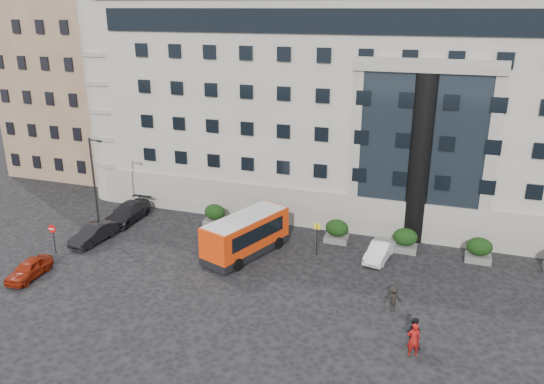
% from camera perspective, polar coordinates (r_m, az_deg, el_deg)
% --- Properties ---
extents(ground, '(120.00, 120.00, 0.00)m').
position_cam_1_polar(ground, '(37.10, -5.53, -8.76)').
color(ground, black).
rests_on(ground, ground).
extents(civic_building, '(44.00, 24.00, 18.00)m').
position_cam_1_polar(civic_building, '(52.94, 10.24, 9.88)').
color(civic_building, '#A29B8F').
rests_on(civic_building, ground).
extents(entrance_column, '(1.80, 1.80, 13.00)m').
position_cam_1_polar(entrance_column, '(41.47, 15.63, 3.34)').
color(entrance_column, black).
rests_on(entrance_column, ground).
extents(apartment_near, '(14.00, 14.00, 20.00)m').
position_cam_1_polar(apartment_near, '(62.92, -18.69, 11.57)').
color(apartment_near, '#81644B').
rests_on(apartment_near, ground).
extents(apartment_far, '(13.00, 13.00, 22.00)m').
position_cam_1_polar(apartment_far, '(79.33, -12.59, 14.24)').
color(apartment_far, '#856D4D').
rests_on(apartment_far, ground).
extents(hedge_a, '(1.80, 1.26, 1.84)m').
position_cam_1_polar(hedge_a, '(44.68, -6.16, -2.45)').
color(hedge_a, '#525250').
rests_on(hedge_a, ground).
extents(hedge_b, '(1.80, 1.26, 1.84)m').
position_cam_1_polar(hedge_b, '(42.86, 0.17, -3.30)').
color(hedge_b, '#525250').
rests_on(hedge_b, ground).
extents(hedge_c, '(1.80, 1.26, 1.84)m').
position_cam_1_polar(hedge_c, '(41.61, 6.98, -4.16)').
color(hedge_c, '#525250').
rests_on(hedge_c, ground).
extents(hedge_d, '(1.80, 1.26, 1.84)m').
position_cam_1_polar(hedge_d, '(41.00, 14.12, -5.01)').
color(hedge_d, '#525250').
rests_on(hedge_d, ground).
extents(hedge_e, '(1.80, 1.26, 1.84)m').
position_cam_1_polar(hedge_e, '(41.03, 21.38, -5.79)').
color(hedge_e, '#525250').
rests_on(hedge_e, ground).
extents(street_lamp, '(1.16, 0.18, 8.00)m').
position_cam_1_polar(street_lamp, '(43.65, -18.51, 0.90)').
color(street_lamp, '#262628').
rests_on(street_lamp, ground).
extents(bus_stop_sign, '(0.50, 0.08, 2.52)m').
position_cam_1_polar(bus_stop_sign, '(38.97, 4.86, -4.48)').
color(bus_stop_sign, '#262628').
rests_on(bus_stop_sign, ground).
extents(no_entry_sign, '(0.64, 0.16, 2.32)m').
position_cam_1_polar(no_entry_sign, '(42.33, -22.52, -4.10)').
color(no_entry_sign, '#262628').
rests_on(no_entry_sign, ground).
extents(minibus, '(4.79, 7.64, 3.02)m').
position_cam_1_polar(minibus, '(39.01, -2.84, -4.52)').
color(minibus, red).
rests_on(minibus, ground).
extents(red_truck, '(2.97, 6.03, 3.20)m').
position_cam_1_polar(red_truck, '(56.90, -13.47, 2.68)').
color(red_truck, maroon).
rests_on(red_truck, ground).
extents(parked_car_a, '(1.73, 3.78, 1.26)m').
position_cam_1_polar(parked_car_a, '(39.79, -24.68, -7.54)').
color(parked_car_a, maroon).
rests_on(parked_car_a, ground).
extents(parked_car_b, '(1.85, 4.39, 1.41)m').
position_cam_1_polar(parked_car_b, '(43.63, -18.62, -4.27)').
color(parked_car_b, black).
rests_on(parked_car_b, ground).
extents(parked_car_c, '(2.22, 5.24, 1.51)m').
position_cam_1_polar(parked_car_c, '(47.05, -15.27, -2.13)').
color(parked_car_c, black).
rests_on(parked_car_c, ground).
extents(parked_car_d, '(2.41, 4.79, 1.30)m').
position_cam_1_polar(parked_car_d, '(55.34, -10.58, 1.35)').
color(parked_car_d, black).
rests_on(parked_car_d, ground).
extents(white_taxi, '(1.95, 4.05, 1.28)m').
position_cam_1_polar(white_taxi, '(39.46, 11.50, -6.25)').
color(white_taxi, white).
rests_on(white_taxi, ground).
extents(pedestrian_a, '(0.83, 0.68, 1.97)m').
position_cam_1_polar(pedestrian_a, '(29.64, 14.99, -15.08)').
color(pedestrian_a, maroon).
rests_on(pedestrian_a, ground).
extents(pedestrian_b, '(1.03, 0.89, 1.81)m').
position_cam_1_polar(pedestrian_b, '(30.31, 14.97, -14.42)').
color(pedestrian_b, black).
rests_on(pedestrian_b, ground).
extents(pedestrian_c, '(1.22, 0.93, 1.67)m').
position_cam_1_polar(pedestrian_c, '(33.27, 12.92, -11.11)').
color(pedestrian_c, black).
rests_on(pedestrian_c, ground).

